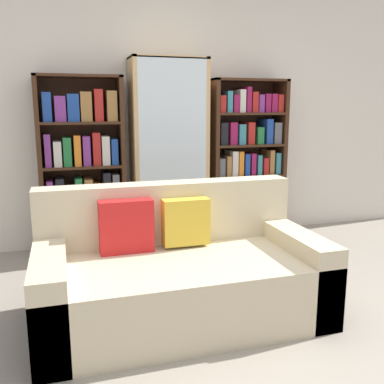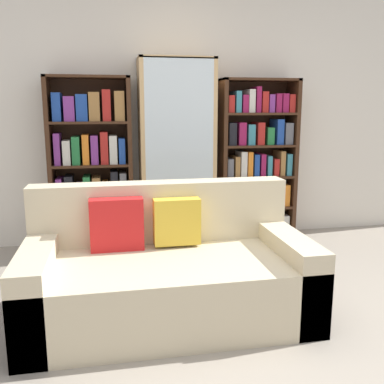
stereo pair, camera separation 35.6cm
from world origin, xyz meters
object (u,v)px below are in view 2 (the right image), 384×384
(couch, at_px, (167,273))
(display_cabinet, at_px, (177,154))
(bookshelf_right, at_px, (256,164))
(wine_bottle, at_px, (257,241))
(bookshelf_left, at_px, (92,168))

(couch, distance_m, display_cabinet, 1.69)
(couch, relative_size, bookshelf_right, 1.10)
(couch, height_order, wine_bottle, couch)
(bookshelf_left, height_order, wine_bottle, bookshelf_left)
(couch, relative_size, wine_bottle, 5.33)
(bookshelf_left, bearing_deg, couch, -71.29)
(couch, height_order, bookshelf_left, bookshelf_left)
(couch, xyz_separation_m, bookshelf_right, (1.17, 1.55, 0.51))
(bookshelf_left, distance_m, display_cabinet, 0.85)
(bookshelf_right, bearing_deg, couch, -126.98)
(bookshelf_left, xyz_separation_m, wine_bottle, (1.52, -0.56, -0.67))
(bookshelf_left, relative_size, wine_bottle, 4.86)
(couch, bearing_deg, wine_bottle, 44.71)
(bookshelf_left, distance_m, wine_bottle, 1.75)
(bookshelf_left, xyz_separation_m, bookshelf_right, (1.69, -0.00, -0.00))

